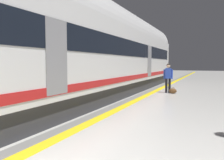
# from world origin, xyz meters

# --- Properties ---
(safety_line_strip) EXTENTS (0.36, 80.00, 0.01)m
(safety_line_strip) POSITION_xyz_m (-0.90, 10.00, 0.00)
(safety_line_strip) COLOR yellow
(safety_line_strip) RESTS_ON ground
(tactile_edge_band) EXTENTS (0.53, 80.00, 0.01)m
(tactile_edge_band) POSITION_xyz_m (-1.19, 10.00, 0.00)
(tactile_edge_band) COLOR slate
(tactile_edge_band) RESTS_ON ground
(high_speed_train) EXTENTS (2.94, 28.92, 4.97)m
(high_speed_train) POSITION_xyz_m (-2.92, 8.70, 2.50)
(high_speed_train) COLOR #38383D
(high_speed_train) RESTS_ON ground
(passenger_near) EXTENTS (0.53, 0.26, 1.73)m
(passenger_near) POSITION_xyz_m (-0.03, 12.94, 1.00)
(passenger_near) COLOR black
(passenger_near) RESTS_ON ground
(duffel_bag_near) EXTENTS (0.44, 0.26, 0.36)m
(duffel_bag_near) POSITION_xyz_m (0.29, 12.72, 0.15)
(duffel_bag_near) COLOR brown
(duffel_bag_near) RESTS_ON ground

